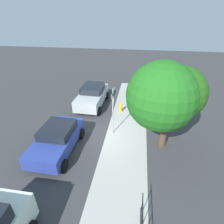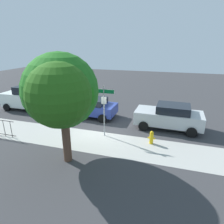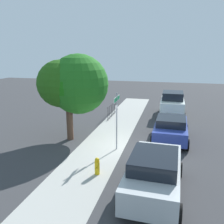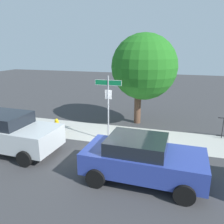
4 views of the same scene
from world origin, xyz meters
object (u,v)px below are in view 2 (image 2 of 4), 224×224
(street_sign, at_px, (104,102))
(car_blue, at_px, (91,107))
(shade_tree, at_px, (62,92))
(car_white, at_px, (28,98))
(car_silver, at_px, (169,116))
(fire_hydrant, at_px, (151,137))

(street_sign, relative_size, car_blue, 0.77)
(street_sign, distance_m, shade_tree, 3.26)
(car_blue, xyz_separation_m, car_white, (5.85, -0.04, 0.24))
(shade_tree, relative_size, car_white, 1.22)
(street_sign, height_order, car_blue, street_sign)
(shade_tree, height_order, car_blue, shade_tree)
(car_silver, distance_m, car_white, 11.74)
(car_blue, distance_m, fire_hydrant, 5.88)
(shade_tree, relative_size, car_silver, 1.17)
(street_sign, bearing_deg, shade_tree, 70.87)
(car_white, bearing_deg, car_silver, 177.37)
(car_silver, distance_m, fire_hydrant, 2.69)
(street_sign, height_order, car_silver, street_sign)
(car_white, xyz_separation_m, fire_hydrant, (-10.86, 3.08, -0.64))
(car_white, bearing_deg, fire_hydrant, 164.37)
(shade_tree, xyz_separation_m, fire_hydrant, (-3.90, -2.66, -2.97))
(shade_tree, xyz_separation_m, car_silver, (-4.76, -5.16, -2.49))
(car_white, bearing_deg, shade_tree, 140.71)
(car_blue, bearing_deg, shade_tree, 102.31)
(shade_tree, height_order, fire_hydrant, shade_tree)
(shade_tree, xyz_separation_m, car_blue, (1.11, -5.71, -2.57))
(shade_tree, distance_m, car_blue, 6.36)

